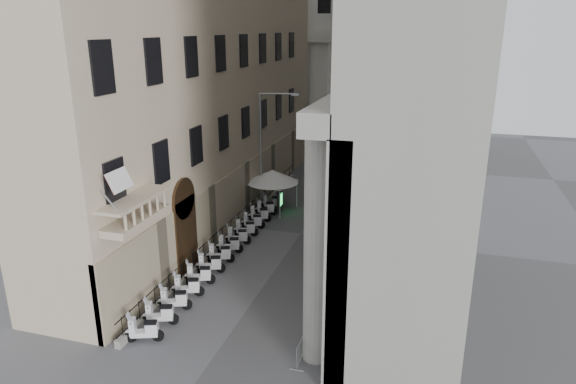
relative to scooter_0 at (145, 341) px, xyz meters
The scene contains 33 objects.
far_building 45.77m from the scooter_0, 85.42° to the left, with size 22.00×10.00×30.00m, color beige.
iron_fence 13.13m from the scooter_0, 93.70° to the left, with size 0.30×28.00×1.40m, color black, non-canonical shape.
blue_awning 22.43m from the scooter_0, 70.19° to the left, with size 1.60×3.00×3.00m, color navy, non-canonical shape.
flag 0.56m from the scooter_0, 169.35° to the left, with size 1.00×1.40×8.20m, color #9E0C11, non-canonical shape.
scooter_0 is the anchor object (origin of this frame).
scooter_1 1.42m from the scooter_0, 90.00° to the left, with size 0.56×1.40×1.50m, color white, non-canonical shape.
scooter_2 2.83m from the scooter_0, 90.00° to the left, with size 0.56×1.40×1.50m, color white, non-canonical shape.
scooter_3 4.25m from the scooter_0, 90.00° to the left, with size 0.56×1.40×1.50m, color white, non-canonical shape.
scooter_4 5.67m from the scooter_0, 90.00° to the left, with size 0.56×1.40×1.50m, color white, non-canonical shape.
scooter_5 7.08m from the scooter_0, 90.00° to the left, with size 0.56×1.40×1.50m, color white, non-canonical shape.
scooter_6 8.50m from the scooter_0, 90.00° to the left, with size 0.56×1.40×1.50m, color white, non-canonical shape.
scooter_7 9.92m from the scooter_0, 90.00° to the left, with size 0.56×1.40×1.50m, color white, non-canonical shape.
scooter_8 11.33m from the scooter_0, 90.00° to the left, with size 0.56×1.40×1.50m, color white, non-canonical shape.
scooter_9 12.75m from the scooter_0, 90.00° to the left, with size 0.56×1.40×1.50m, color white, non-canonical shape.
scooter_10 14.17m from the scooter_0, 90.00° to the left, with size 0.56×1.40×1.50m, color white, non-canonical shape.
scooter_11 15.58m from the scooter_0, 90.00° to the left, with size 0.56×1.40×1.50m, color white, non-canonical shape.
scooter_12 17.00m from the scooter_0, 90.00° to the left, with size 0.56×1.40×1.50m, color white, non-canonical shape.
scooter_13 18.42m from the scooter_0, 90.00° to the left, with size 0.56×1.40×1.50m, color white, non-canonical shape.
barrier_0 7.23m from the scooter_0, ahead, with size 0.60×2.40×1.10m, color #A4A7AB, non-canonical shape.
barrier_1 8.01m from the scooter_0, 26.95° to the left, with size 0.60×2.40×1.10m, color #A4A7AB, non-canonical shape.
barrier_2 9.42m from the scooter_0, 40.64° to the left, with size 0.60×2.40×1.10m, color #A4A7AB, non-canonical shape.
barrier_3 11.21m from the scooter_0, 50.39° to the left, with size 0.60×2.40×1.10m, color #A4A7AB, non-canonical shape.
barrier_4 13.23m from the scooter_0, 57.31° to the left, with size 0.60×2.40×1.10m, color #A4A7AB, non-canonical shape.
barrier_5 15.39m from the scooter_0, 62.34° to the left, with size 0.60×2.40×1.10m, color #A4A7AB, non-canonical shape.
barrier_6 17.64m from the scooter_0, 66.11° to the left, with size 0.60×2.40×1.10m, color #A4A7AB, non-canonical shape.
barrier_7 19.96m from the scooter_0, 69.02° to the left, with size 0.60×2.40×1.10m, color #A4A7AB, non-canonical shape.
barrier_8 22.31m from the scooter_0, 71.32° to the left, with size 0.60×2.40×1.10m, color #A4A7AB, non-canonical shape.
security_tent 18.88m from the scooter_0, 90.45° to the left, with size 3.95×3.95×3.21m.
street_lamp 19.06m from the scooter_0, 91.17° to the left, with size 2.89×0.83×9.01m.
info_kiosk 18.10m from the scooter_0, 87.59° to the left, with size 0.28×0.78×1.64m.
pedestrian_a 22.01m from the scooter_0, 78.85° to the left, with size 0.72×0.47×1.98m, color #0C0D33.
pedestrian_b 22.26m from the scooter_0, 75.65° to the left, with size 0.89×0.70×1.84m, color black.
pedestrian_c 30.07m from the scooter_0, 82.68° to the left, with size 0.82×0.53×1.68m, color black.
Camera 1 is at (8.42, -12.48, 13.59)m, focal length 32.00 mm.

